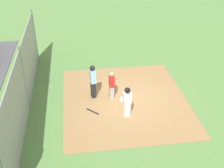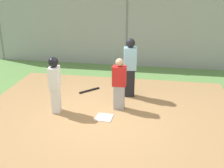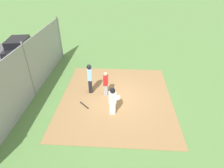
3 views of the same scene
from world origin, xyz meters
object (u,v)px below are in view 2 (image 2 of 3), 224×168
(runner, at_px, (55,82))
(baseball_bat, at_px, (89,90))
(parked_car_green, at_px, (146,32))
(umpire, at_px, (130,66))
(catcher, at_px, (119,84))
(parked_car_red, at_px, (44,29))
(home_plate, at_px, (104,117))

(runner, relative_size, baseball_bat, 2.09)
(baseball_bat, height_order, parked_car_green, parked_car_green)
(umpire, xyz_separation_m, baseball_bat, (1.36, -0.15, -0.96))
(catcher, distance_m, runner, 1.78)
(parked_car_red, bearing_deg, home_plate, 113.68)
(umpire, xyz_separation_m, runner, (1.90, 1.45, -0.09))
(catcher, bearing_deg, home_plate, -26.65)
(home_plate, xyz_separation_m, baseball_bat, (0.85, -1.75, 0.02))
(catcher, height_order, parked_car_red, catcher)
(home_plate, distance_m, parked_car_red, 10.99)
(catcher, height_order, umpire, umpire)
(home_plate, height_order, parked_car_red, parked_car_red)
(umpire, xyz_separation_m, parked_car_green, (-0.10, -7.71, -0.41))
(home_plate, height_order, runner, runner)
(baseball_bat, relative_size, parked_car_green, 0.18)
(umpire, relative_size, parked_car_green, 0.44)
(parked_car_red, bearing_deg, baseball_bat, 114.72)
(runner, height_order, baseball_bat, runner)
(home_plate, xyz_separation_m, parked_car_green, (-0.60, -9.31, 0.57))
(parked_car_green, bearing_deg, home_plate, 87.96)
(umpire, height_order, parked_car_red, umpire)
(parked_car_green, height_order, parked_car_red, same)
(catcher, bearing_deg, umpire, 167.97)
(home_plate, relative_size, parked_car_red, 0.10)
(catcher, distance_m, umpire, 1.00)
(runner, xyz_separation_m, baseball_bat, (-0.54, -1.60, -0.87))
(parked_car_green, bearing_deg, baseball_bat, 80.77)
(home_plate, relative_size, umpire, 0.24)
(catcher, relative_size, umpire, 0.81)
(runner, bearing_deg, home_plate, -13.46)
(home_plate, bearing_deg, baseball_bat, -64.09)
(home_plate, bearing_deg, parked_car_green, -93.70)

